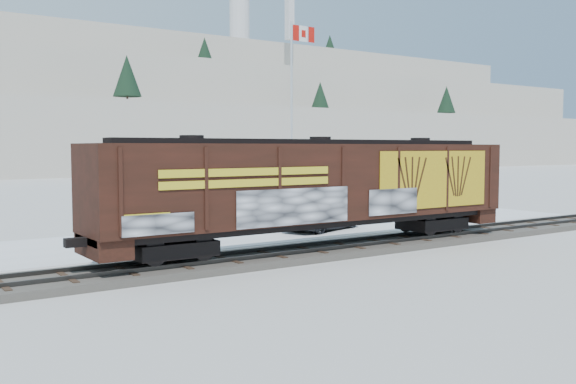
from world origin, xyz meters
TOP-DOWN VIEW (x-y plane):
  - ground at (0.00, 0.00)m, footprint 500.00×500.00m
  - rail_track at (0.00, 0.00)m, footprint 50.00×3.40m
  - parking_strip at (0.00, 7.50)m, footprint 40.00×8.00m
  - hopper_railcar at (-3.36, -0.01)m, footprint 19.86×3.06m
  - flagpole at (4.18, 12.81)m, footprint 2.30×0.90m
  - car_silver at (-7.42, 7.18)m, footprint 4.12×1.70m
  - car_white at (1.59, 7.23)m, footprint 4.71×1.93m
  - car_dark at (1.47, 6.18)m, footprint 5.76×3.80m

SIDE VIEW (x-z plane):
  - ground at x=0.00m, z-range 0.00..0.00m
  - parking_strip at x=0.00m, z-range 0.00..0.03m
  - rail_track at x=0.00m, z-range -0.07..0.36m
  - car_silver at x=-7.42m, z-range 0.03..1.43m
  - car_white at x=1.59m, z-range 0.03..1.55m
  - car_dark at x=1.47m, z-range 0.03..1.58m
  - hopper_railcar at x=-3.36m, z-range 0.70..5.15m
  - flagpole at x=4.18m, z-range -1.56..11.07m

